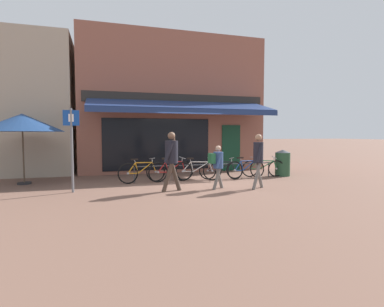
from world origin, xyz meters
name	(u,v)px	position (x,y,z in m)	size (l,w,h in m)	color
ground_plane	(199,183)	(0.00, 0.00, 0.00)	(160.00, 160.00, 0.00)	brown
shop_front	(171,105)	(-0.02, 4.39, 3.07)	(8.34, 4.86, 6.15)	#8E5647
bike_rack_rail	(206,166)	(0.49, 0.68, 0.50)	(5.40, 0.04, 0.57)	#47494F
bicycle_orange	(142,172)	(-1.90, 0.58, 0.38)	(1.71, 0.64, 0.87)	black
bicycle_red	(172,171)	(-0.86, 0.54, 0.39)	(1.73, 0.52, 0.87)	black
bicycle_silver	(197,170)	(0.09, 0.46, 0.38)	(1.77, 0.52, 0.84)	black
bicycle_black	(221,169)	(1.06, 0.59, 0.36)	(1.71, 0.52, 0.82)	black
bicycle_blue	(246,169)	(2.01, 0.40, 0.37)	(1.72, 0.59, 0.84)	black
bicycle_green	(263,168)	(2.84, 0.60, 0.36)	(1.70, 0.63, 0.82)	black
pedestrian_adult	(171,155)	(-1.26, -1.23, 1.07)	(0.65, 0.58, 1.77)	#47382D
pedestrian_child	(217,162)	(0.17, -1.29, 0.83)	(0.53, 0.53, 1.35)	slate
pedestrian_second_adult	(258,155)	(1.39, -1.60, 1.04)	(0.54, 0.56, 1.70)	slate
litter_bin	(283,163)	(3.75, 0.65, 0.53)	(0.60, 0.60, 1.06)	#23472D
parking_sign	(72,141)	(-4.05, -0.60, 1.49)	(0.44, 0.07, 2.43)	slate
cafe_parasol	(22,123)	(-5.76, 1.41, 2.07)	(2.65, 2.65, 2.37)	#4C3D2D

